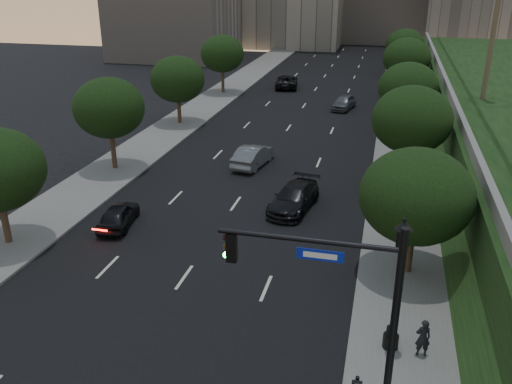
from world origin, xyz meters
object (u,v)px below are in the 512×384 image
(sedan_far_left, at_px, (287,81))
(pedestrian_c, at_px, (415,219))
(street_lamp, at_px, (396,292))
(sedan_near_left, at_px, (118,215))
(traffic_signal_mast, at_px, (357,323))
(sedan_mid_left, at_px, (253,156))
(sedan_far_right, at_px, (344,102))
(pedestrian_a, at_px, (423,338))
(sedan_near_right, at_px, (294,198))
(pedestrian_b, at_px, (396,219))

(sedan_far_left, relative_size, pedestrian_c, 3.18)
(street_lamp, distance_m, sedan_near_left, 17.06)
(traffic_signal_mast, relative_size, sedan_mid_left, 1.47)
(traffic_signal_mast, relative_size, sedan_near_left, 1.77)
(street_lamp, xyz_separation_m, sedan_mid_left, (-10.24, 19.26, -1.85))
(sedan_mid_left, relative_size, sedan_far_right, 1.09)
(sedan_far_right, xyz_separation_m, pedestrian_a, (6.46, -38.75, 0.18))
(street_lamp, distance_m, pedestrian_a, 2.06)
(traffic_signal_mast, relative_size, sedan_far_right, 1.60)
(pedestrian_c, bearing_deg, sedan_far_left, -102.41)
(sedan_mid_left, bearing_deg, sedan_near_right, 130.59)
(street_lamp, relative_size, sedan_near_right, 1.09)
(sedan_far_right, relative_size, pedestrian_a, 2.82)
(sedan_near_right, xyz_separation_m, sedan_far_right, (0.60, 26.35, -0.00))
(sedan_near_left, distance_m, pedestrian_c, 16.53)
(sedan_near_right, height_order, pedestrian_a, pedestrian_a)
(sedan_near_right, bearing_deg, pedestrian_c, -6.91)
(pedestrian_a, bearing_deg, sedan_near_left, -37.49)
(sedan_far_left, bearing_deg, pedestrian_a, 97.99)
(street_lamp, relative_size, sedan_far_left, 1.00)
(sedan_far_left, xyz_separation_m, sedan_far_right, (7.90, -9.52, -0.03))
(sedan_near_left, height_order, pedestrian_b, pedestrian_b)
(pedestrian_c, bearing_deg, traffic_signal_mast, 47.31)
(sedan_near_right, bearing_deg, pedestrian_a, -51.27)
(sedan_near_left, bearing_deg, sedan_mid_left, -122.00)
(sedan_far_right, bearing_deg, sedan_near_right, -79.80)
(sedan_near_right, bearing_deg, sedan_mid_left, 130.48)
(sedan_near_left, height_order, sedan_near_right, sedan_near_right)
(sedan_far_left, bearing_deg, sedan_near_right, 92.93)
(traffic_signal_mast, height_order, street_lamp, traffic_signal_mast)
(street_lamp, bearing_deg, pedestrian_a, -9.92)
(street_lamp, distance_m, pedestrian_b, 10.11)
(traffic_signal_mast, bearing_deg, sedan_far_right, 95.51)
(traffic_signal_mast, height_order, pedestrian_b, traffic_signal_mast)
(street_lamp, xyz_separation_m, pedestrian_b, (0.10, 9.98, -1.60))
(street_lamp, height_order, sedan_far_right, street_lamp)
(sedan_far_left, distance_m, pedestrian_a, 50.35)
(street_lamp, bearing_deg, pedestrian_b, 89.44)
(sedan_near_left, bearing_deg, street_lamp, 144.60)
(sedan_mid_left, height_order, pedestrian_a, pedestrian_a)
(sedan_mid_left, bearing_deg, traffic_signal_mast, 120.54)
(sedan_far_right, distance_m, pedestrian_c, 29.08)
(sedan_mid_left, height_order, pedestrian_c, pedestrian_c)
(sedan_far_right, bearing_deg, street_lamp, -70.62)
(street_lamp, height_order, pedestrian_b, street_lamp)
(pedestrian_a, height_order, pedestrian_b, pedestrian_b)
(street_lamp, height_order, sedan_near_right, street_lamp)
(sedan_mid_left, height_order, sedan_far_left, sedan_mid_left)
(sedan_near_right, bearing_deg, sedan_near_left, -144.04)
(traffic_signal_mast, relative_size, sedan_far_left, 1.24)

